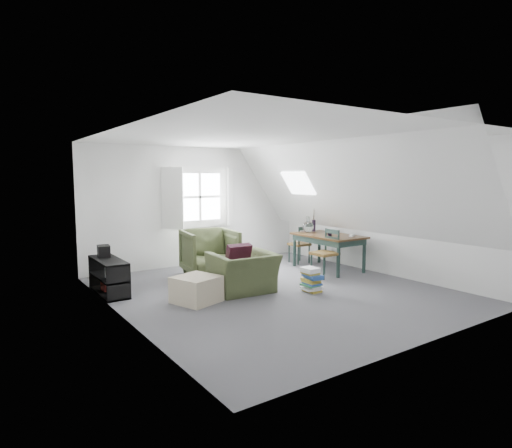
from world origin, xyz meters
TOP-DOWN VIEW (x-y plane):
  - floor at (0.00, 0.00)m, footprint 5.50×5.50m
  - ceiling at (0.00, 0.00)m, footprint 5.50×5.50m
  - wall_back at (0.00, 2.75)m, footprint 5.00×0.00m
  - wall_front at (0.00, -2.75)m, footprint 5.00×0.00m
  - wall_left at (-2.50, 0.00)m, footprint 0.00×5.50m
  - wall_right at (2.50, 0.00)m, footprint 0.00×5.50m
  - slope_left at (-1.55, 0.00)m, footprint 3.19×5.50m
  - slope_right at (1.55, 0.00)m, footprint 3.19×5.50m
  - dormer_window at (0.00, 2.68)m, footprint 1.71×0.35m
  - skylight at (1.55, 1.30)m, footprint 0.35×0.75m
  - armchair_near at (-0.49, 0.24)m, footprint 1.06×0.94m
  - armchair_far at (-0.35, 1.63)m, footprint 1.09×1.11m
  - throw_pillow at (-0.49, 0.39)m, footprint 0.43×0.26m
  - ottoman at (-1.37, 0.16)m, footprint 0.75×0.75m
  - dining_table at (1.88, 0.72)m, footprint 0.86×1.43m
  - demijohn at (1.73, 1.17)m, footprint 0.24×0.24m
  - vase_twigs at (1.98, 1.27)m, footprint 0.08×0.09m
  - cup at (1.63, 0.42)m, footprint 0.11×0.11m
  - paper_box at (2.08, 0.27)m, footprint 0.12×0.10m
  - dining_chair_far at (1.84, 1.55)m, footprint 0.38×0.38m
  - dining_chair_near at (1.38, 0.27)m, footprint 0.42×0.42m
  - media_shelf at (-2.31, 1.37)m, footprint 0.36×1.09m
  - electronics_box at (-2.31, 1.66)m, footprint 0.22×0.28m
  - magazine_stack at (0.45, -0.37)m, footprint 0.30×0.35m

SIDE VIEW (x-z plane):
  - floor at x=0.00m, z-range 0.00..0.00m
  - armchair_near at x=-0.49m, z-range -0.32..0.32m
  - armchair_far at x=-0.35m, z-range -0.44..0.44m
  - ottoman at x=-1.37m, z-range 0.00..0.39m
  - magazine_stack at x=0.45m, z-range 0.00..0.40m
  - media_shelf at x=-2.31m, z-range -0.03..0.53m
  - dining_chair_far at x=1.84m, z-range 0.02..0.83m
  - dining_chair_near at x=1.38m, z-range 0.02..0.91m
  - throw_pillow at x=-0.49m, z-range 0.35..0.78m
  - dining_table at x=1.88m, z-range 0.26..0.98m
  - electronics_box at x=-2.31m, z-range 0.55..0.75m
  - cup at x=1.63m, z-range 0.67..0.76m
  - paper_box at x=2.08m, z-range 0.71..0.75m
  - demijohn at x=1.73m, z-range 0.68..1.02m
  - vase_twigs at x=1.98m, z-range 0.54..1.16m
  - wall_back at x=0.00m, z-range -1.25..3.75m
  - wall_front at x=0.00m, z-range -1.25..3.75m
  - wall_left at x=-2.50m, z-range -1.50..4.00m
  - wall_right at x=2.50m, z-range -1.50..4.00m
  - dormer_window at x=0.00m, z-range 0.80..2.10m
  - skylight at x=1.55m, z-range 1.51..1.98m
  - slope_left at x=-1.55m, z-range -0.47..4.02m
  - slope_right at x=1.55m, z-range -0.47..4.02m
  - ceiling at x=0.00m, z-range 2.50..2.50m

